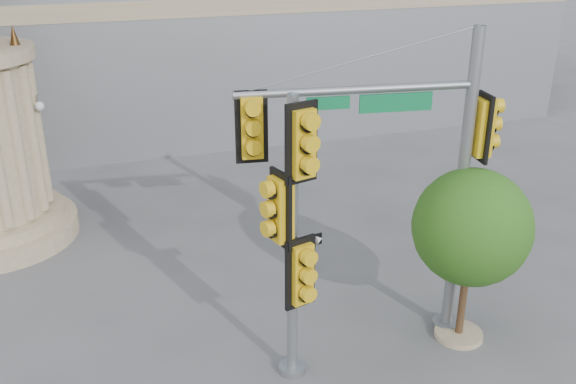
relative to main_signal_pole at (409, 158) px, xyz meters
name	(u,v)px	position (x,y,z in m)	size (l,w,h in m)	color
main_signal_pole	(409,158)	(0.00, 0.00, 0.00)	(4.81, 1.07, 6.24)	slate
secondary_signal_pole	(294,224)	(-2.48, -0.65, -0.69)	(1.00, 0.72, 5.40)	slate
street_tree	(473,231)	(1.21, -0.54, -1.46)	(2.35, 2.29, 3.66)	tan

